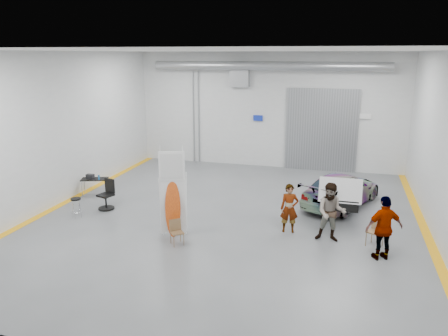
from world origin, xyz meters
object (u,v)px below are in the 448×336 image
(folding_chair_far, at_px, (375,237))
(folding_chair_near, at_px, (177,237))
(surfboard_display, at_px, (171,200))
(work_table, at_px, (93,179))
(sedan_car, at_px, (341,190))
(office_chair, at_px, (107,196))
(person_a, at_px, (289,208))
(person_c, at_px, (384,228))
(shop_stool, at_px, (76,208))
(person_b, at_px, (331,212))

(folding_chair_far, bearing_deg, folding_chair_near, -135.65)
(surfboard_display, xyz_separation_m, work_table, (-4.92, 3.25, -0.54))
(sedan_car, relative_size, folding_chair_far, 4.77)
(folding_chair_far, relative_size, office_chair, 0.79)
(person_a, distance_m, folding_chair_far, 2.84)
(person_c, relative_size, shop_stool, 2.58)
(person_c, height_order, work_table, person_c)
(folding_chair_near, bearing_deg, work_table, 104.18)
(surfboard_display, relative_size, office_chair, 2.62)
(shop_stool, height_order, work_table, work_table)
(person_b, distance_m, folding_chair_far, 1.54)
(surfboard_display, bearing_deg, person_b, -5.26)
(surfboard_display, xyz_separation_m, shop_stool, (-4.01, 0.60, -0.86))
(surfboard_display, height_order, office_chair, surfboard_display)
(surfboard_display, xyz_separation_m, folding_chair_far, (6.47, 0.99, -0.95))
(shop_stool, distance_m, work_table, 2.82)
(folding_chair_far, bearing_deg, work_table, -161.61)
(person_a, xyz_separation_m, folding_chair_near, (-3.27, -1.99, -0.59))
(sedan_car, relative_size, person_c, 2.25)
(sedan_car, bearing_deg, surfboard_display, 65.13)
(sedan_car, bearing_deg, person_b, 109.71)
(sedan_car, height_order, surfboard_display, surfboard_display)
(sedan_car, xyz_separation_m, person_c, (1.28, -4.61, 0.34))
(person_a, bearing_deg, shop_stool, 177.05)
(sedan_car, distance_m, shop_stool, 10.24)
(sedan_car, distance_m, surfboard_display, 7.16)
(person_b, distance_m, work_table, 10.26)
(folding_chair_far, distance_m, shop_stool, 10.49)
(sedan_car, bearing_deg, office_chair, 42.34)
(sedan_car, relative_size, shop_stool, 5.82)
(person_c, distance_m, shop_stool, 10.68)
(folding_chair_near, distance_m, shop_stool, 4.61)
(sedan_car, distance_m, person_a, 3.70)
(person_a, distance_m, folding_chair_near, 3.88)
(person_c, distance_m, office_chair, 10.22)
(person_b, distance_m, surfboard_display, 5.20)
(work_table, height_order, office_chair, office_chair)
(person_b, xyz_separation_m, folding_chair_far, (1.38, -0.03, -0.69))
(surfboard_display, distance_m, office_chair, 3.93)
(sedan_car, xyz_separation_m, person_a, (-1.64, -3.31, 0.20))
(person_b, height_order, shop_stool, person_b)
(person_b, height_order, office_chair, person_b)
(surfboard_display, bearing_deg, sedan_car, 24.68)
(person_b, xyz_separation_m, office_chair, (-8.53, 0.74, -0.46))
(work_table, distance_m, office_chair, 2.11)
(surfboard_display, relative_size, shop_stool, 4.05)
(folding_chair_far, bearing_deg, office_chair, -154.86)
(person_a, distance_m, person_b, 1.43)
(surfboard_display, distance_m, folding_chair_near, 1.24)
(person_a, relative_size, work_table, 1.37)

